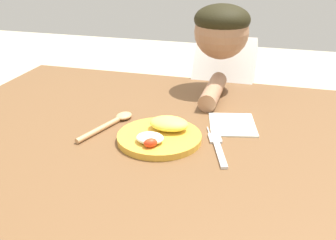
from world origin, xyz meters
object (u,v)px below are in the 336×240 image
Objects in this scene: spoon at (112,122)px; person at (221,121)px; fork at (217,146)px; plate at (161,135)px.

person is at bearing -6.96° from spoon.
plate is at bearing 72.38° from fork.
person is at bearing 81.79° from plate.
plate is at bearing -90.48° from spoon.
plate is 0.15m from spoon.
spoon reaches higher than fork.
plate is 1.04× the size of fork.
fork is at bearing 0.17° from plate.
plate is 0.14m from fork.
person reaches higher than plate.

